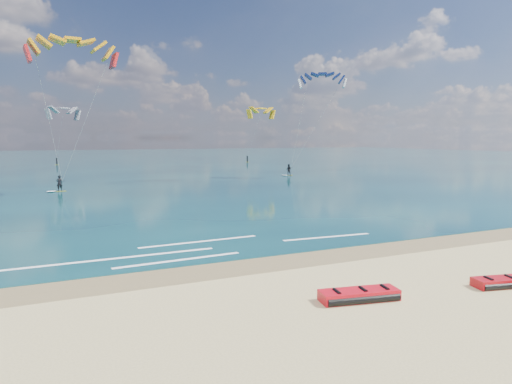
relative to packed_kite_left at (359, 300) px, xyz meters
The scene contains 9 objects.
ground 42.31m from the packed_kite_left, 91.37° to the left, with size 320.00×320.00×0.00m, color tan.
wet_sand_strip 5.39m from the packed_kite_left, 100.81° to the left, with size 320.00×2.40×0.01m, color brown.
sea 106.30m from the packed_kite_left, 90.55° to the left, with size 320.00×200.00×0.04m, color #092733.
packed_kite_left is the anchor object (origin of this frame).
packed_kite_mid 5.93m from the packed_kite_left, 10.02° to the right, with size 2.71×1.07×0.39m, color red, non-canonical shape.
kitesurfer_main 37.07m from the packed_kite_left, 102.13° to the left, with size 8.41×6.21×15.76m.
kitesurfer_far 49.83m from the packed_kite_left, 61.61° to the left, with size 7.91×7.63×15.19m.
shoreline_foam 9.41m from the packed_kite_left, 110.85° to the left, with size 19.56×3.61×0.01m.
distant_kites 75.93m from the packed_kite_left, 88.18° to the left, with size 63.96×23.53×11.67m.
Camera 1 is at (-8.23, -14.31, 5.42)m, focal length 32.00 mm.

